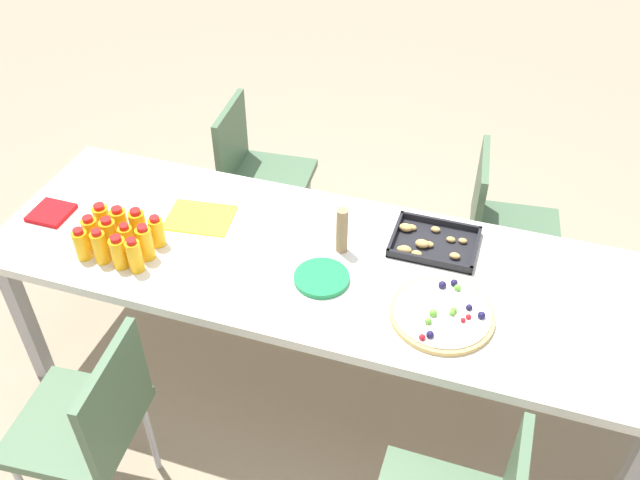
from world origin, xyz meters
The scene contains 23 objects.
ground_plane centered at (0.00, 0.00, 0.00)m, with size 12.00×12.00×0.00m, color gray.
party_table centered at (0.00, 0.00, 0.67)m, with size 2.52×0.82×0.73m.
chair_far_right centered at (0.61, 0.73, 0.50)m, with size 0.44×0.44×0.83m.
chair_near_left centered at (-0.56, -0.75, 0.50)m, with size 0.43×0.43×0.83m.
chair_far_left centered at (-0.60, 0.79, 0.50)m, with size 0.43×0.43×0.83m.
juice_bottle_0 centered at (-0.84, -0.26, 0.79)m, with size 0.06×0.06×0.13m.
juice_bottle_1 centered at (-0.77, -0.25, 0.80)m, with size 0.05×0.05×0.14m.
juice_bottle_2 centered at (-0.69, -0.26, 0.79)m, with size 0.06×0.06×0.14m.
juice_bottle_3 centered at (-0.62, -0.26, 0.80)m, with size 0.05×0.05×0.14m.
juice_bottle_4 centered at (-0.85, -0.19, 0.79)m, with size 0.06×0.06×0.13m.
juice_bottle_5 centered at (-0.77, -0.19, 0.80)m, with size 0.06×0.06×0.15m.
juice_bottle_6 centered at (-0.70, -0.18, 0.79)m, with size 0.05×0.05×0.13m.
juice_bottle_7 centered at (-0.62, -0.18, 0.80)m, with size 0.06×0.06×0.15m.
juice_bottle_8 centered at (-0.85, -0.11, 0.79)m, with size 0.06×0.06×0.14m.
juice_bottle_9 centered at (-0.77, -0.11, 0.79)m, with size 0.06×0.06×0.14m.
juice_bottle_10 centered at (-0.69, -0.11, 0.80)m, with size 0.06×0.06×0.15m.
juice_bottle_11 centered at (-0.62, -0.11, 0.79)m, with size 0.06×0.06×0.13m.
fruit_pizza centered at (0.48, -0.15, 0.74)m, with size 0.36×0.36×0.05m.
snack_tray centered at (0.37, 0.21, 0.74)m, with size 0.32×0.25×0.04m.
plate_stack centered at (0.03, -0.10, 0.74)m, with size 0.20×0.20×0.02m.
napkin_stack centered at (-1.12, -0.08, 0.74)m, with size 0.15×0.15×0.02m, color red.
cardboard_tube centered at (0.05, 0.08, 0.82)m, with size 0.04×0.04×0.19m, color #9E7A56.
paper_folder centered at (-0.54, 0.09, 0.73)m, with size 0.26×0.20×0.01m, color yellow.
Camera 1 is at (0.58, -1.80, 2.43)m, focal length 38.38 mm.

